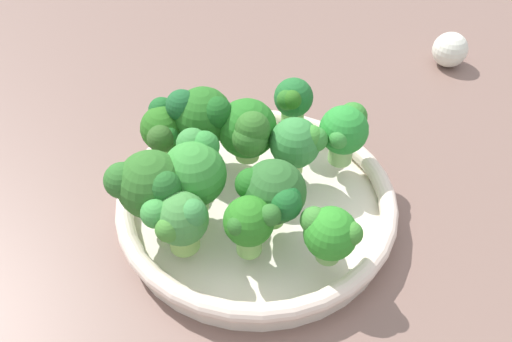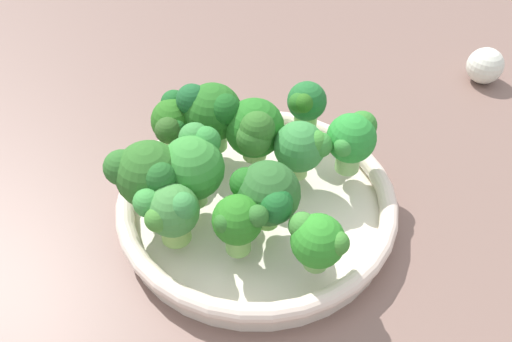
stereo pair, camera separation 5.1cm
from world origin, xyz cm
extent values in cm
cube|color=#785C52|center=(0.00, 0.00, -1.25)|extent=(130.00, 130.00, 2.50)
cylinder|color=#F0E1CC|center=(0.14, 1.98, 0.74)|extent=(26.52, 26.52, 1.47)
torus|color=beige|center=(0.14, 1.98, 2.37)|extent=(27.63, 27.63, 1.80)
cylinder|color=#7BB456|center=(6.35, 5.11, 4.48)|extent=(2.24, 2.24, 2.42)
sphere|color=#2A791F|center=(6.35, 5.11, 7.10)|extent=(4.36, 4.36, 4.36)
sphere|color=#2D6A27|center=(5.73, 6.78, 8.27)|extent=(1.89, 1.89, 1.89)
sphere|color=#2C6C24|center=(7.64, 4.93, 7.77)|extent=(1.90, 1.90, 1.90)
sphere|color=#247132|center=(5.32, 5.83, 7.38)|extent=(1.90, 1.90, 1.90)
cylinder|color=#94C774|center=(-8.50, 6.85, 4.48)|extent=(2.46, 2.46, 2.41)
sphere|color=#2A8D32|center=(-8.50, 6.85, 7.28)|extent=(4.93, 4.93, 4.93)
sphere|color=#33802C|center=(-10.04, 7.01, 7.97)|extent=(2.95, 2.95, 2.95)
sphere|color=#398E38|center=(-6.68, 7.14, 7.61)|extent=(2.00, 2.00, 2.00)
cylinder|color=#A2D074|center=(-3.91, -1.58, 4.19)|extent=(2.49, 2.49, 1.83)
sphere|color=#257121|center=(-3.91, -1.58, 7.06)|extent=(6.04, 6.04, 6.04)
sphere|color=#336F28|center=(-1.96, -0.05, 7.85)|extent=(3.47, 3.47, 3.47)
sphere|color=#2B7626|center=(-3.21, -3.41, 7.53)|extent=(2.56, 2.56, 2.56)
sphere|color=#2F6824|center=(-2.46, -0.37, 8.68)|extent=(3.45, 3.45, 3.45)
cylinder|color=#84C35D|center=(0.47, -9.06, 4.13)|extent=(2.46, 2.46, 1.71)
sphere|color=#296A1D|center=(0.47, -9.06, 6.55)|extent=(4.81, 4.81, 4.81)
sphere|color=#2D5821|center=(1.93, -7.84, 7.16)|extent=(2.70, 2.70, 2.70)
sphere|color=#206623|center=(1.09, -7.53, 7.03)|extent=(2.01, 2.01, 2.01)
sphere|color=#1B5C25|center=(-1.03, -9.98, 7.80)|extent=(2.74, 2.74, 2.74)
cylinder|color=#91D573|center=(-2.43, -5.81, 4.59)|extent=(2.62, 2.62, 2.64)
sphere|color=#256720|center=(-2.43, -5.81, 7.85)|extent=(5.95, 5.95, 5.95)
sphere|color=#1B5A2A|center=(-1.30, -7.47, 9.24)|extent=(3.22, 3.22, 3.22)
sphere|color=#19571C|center=(-2.36, -4.10, 8.99)|extent=(3.29, 3.29, 3.29)
cylinder|color=#7DB15C|center=(3.38, 11.32, 4.08)|extent=(2.14, 2.14, 1.62)
sphere|color=#2F8C27|center=(3.38, 11.32, 6.39)|extent=(4.63, 4.63, 4.63)
sphere|color=#3D8631|center=(3.52, 9.75, 7.25)|extent=(2.39, 2.39, 2.39)
sphere|color=#3C872E|center=(3.08, 12.91, 7.10)|extent=(2.09, 2.09, 2.09)
cylinder|color=#87C564|center=(4.64, -1.84, 4.47)|extent=(2.33, 2.33, 2.39)
sphere|color=#378A35|center=(4.64, -1.84, 7.62)|extent=(6.01, 6.01, 6.01)
sphere|color=#328937|center=(2.35, -2.16, 9.13)|extent=(2.83, 2.83, 2.83)
sphere|color=#39873C|center=(2.63, -3.31, 9.04)|extent=(3.02, 3.02, 3.02)
cylinder|color=#77C05C|center=(-10.64, 0.35, 4.59)|extent=(2.49, 2.49, 2.63)
sphere|color=#20672C|center=(-10.64, 0.35, 7.27)|extent=(4.20, 4.20, 4.20)
sphere|color=#296920|center=(-9.14, 0.18, 7.90)|extent=(2.14, 2.14, 2.14)
sphere|color=#2A661B|center=(-9.15, 0.58, 8.12)|extent=(2.03, 2.03, 2.03)
sphere|color=#295B2A|center=(-9.46, -0.29, 7.51)|extent=(2.22, 2.22, 2.22)
cylinder|color=#82CD59|center=(2.36, 5.18, 4.27)|extent=(2.11, 2.11, 1.99)
sphere|color=#2C642A|center=(2.36, 5.18, 7.17)|extent=(5.86, 5.86, 5.86)
sphere|color=#1A5D24|center=(3.72, 7.09, 7.90)|extent=(2.87, 2.87, 2.87)
sphere|color=#1A6728|center=(3.06, 6.70, 7.89)|extent=(2.83, 2.83, 2.83)
sphere|color=#20641D|center=(3.28, 3.42, 7.98)|extent=(2.88, 2.88, 2.88)
cylinder|color=#A2CF73|center=(-4.60, 3.50, 4.30)|extent=(1.92, 1.92, 2.06)
sphere|color=#37863D|center=(-4.60, 3.50, 6.96)|extent=(5.03, 5.03, 5.03)
sphere|color=#3D8D32|center=(-5.16, 4.86, 7.83)|extent=(2.49, 2.49, 2.49)
sphere|color=#368633|center=(-5.44, 5.24, 7.58)|extent=(2.48, 2.48, 2.48)
cylinder|color=#80C25A|center=(7.73, -4.13, 4.51)|extent=(2.46, 2.46, 2.48)
sphere|color=#2D6824|center=(7.73, -4.13, 7.75)|extent=(6.17, 6.17, 6.17)
sphere|color=#226124|center=(8.12, -2.30, 8.77)|extent=(3.08, 3.08, 3.08)
sphere|color=#2C6726|center=(9.16, -6.04, 8.47)|extent=(3.25, 3.25, 3.25)
cylinder|color=#88B958|center=(8.96, -0.28, 4.32)|extent=(2.69, 2.69, 2.10)
sphere|color=#41863C|center=(8.96, -0.28, 6.90)|extent=(4.71, 4.71, 4.71)
sphere|color=green|center=(10.09, -1.69, 7.68)|extent=(2.63, 2.63, 2.63)
sphere|color=#3A8940|center=(8.76, 1.14, 8.03)|extent=(2.51, 2.51, 2.51)
sphere|color=#418530|center=(10.63, 0.25, 7.25)|extent=(2.28, 2.28, 2.28)
sphere|color=silver|center=(-37.22, 9.72, 2.35)|extent=(4.69, 4.69, 4.69)
camera|label=1|loc=(31.73, 21.50, 42.03)|focal=38.62mm
camera|label=2|loc=(28.73, 25.68, 42.03)|focal=38.62mm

